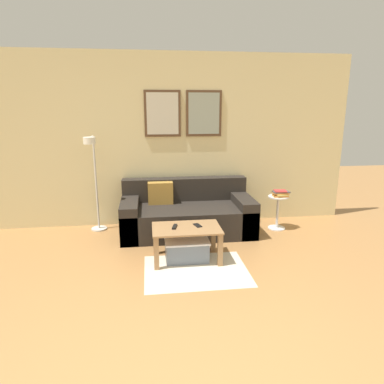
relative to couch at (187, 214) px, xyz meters
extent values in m
cube|color=beige|center=(-0.23, 0.48, 1.01)|extent=(5.60, 0.06, 2.55)
cube|color=#513823|center=(-0.30, 0.43, 1.42)|extent=(0.53, 0.02, 0.67)
cube|color=beige|center=(-0.30, 0.42, 1.42)|extent=(0.46, 0.01, 0.60)
cube|color=#513823|center=(0.31, 0.43, 1.42)|extent=(0.53, 0.02, 0.67)
cube|color=#939E8E|center=(0.31, 0.42, 1.42)|extent=(0.46, 0.01, 0.60)
cube|color=beige|center=(-0.03, -1.25, -0.26)|extent=(1.15, 0.89, 0.01)
cube|color=#28231E|center=(0.01, -0.05, -0.06)|extent=(1.86, 0.90, 0.40)
cube|color=#28231E|center=(0.01, 0.31, 0.30)|extent=(1.86, 0.20, 0.34)
cube|color=#28231E|center=(-0.81, -0.05, 0.00)|extent=(0.24, 0.90, 0.52)
cube|color=#28231E|center=(0.82, -0.05, 0.00)|extent=(0.24, 0.90, 0.52)
cube|color=#A87A33|center=(-0.37, 0.14, 0.29)|extent=(0.36, 0.14, 0.32)
cube|color=#997047|center=(-0.11, -0.94, 0.13)|extent=(0.80, 0.50, 0.02)
cube|color=#997047|center=(-0.47, -1.16, -0.07)|extent=(0.06, 0.06, 0.39)
cube|color=#997047|center=(0.25, -1.16, -0.07)|extent=(0.06, 0.06, 0.39)
cube|color=#997047|center=(-0.47, -0.73, -0.07)|extent=(0.06, 0.06, 0.39)
cube|color=#997047|center=(0.25, -0.73, -0.07)|extent=(0.06, 0.06, 0.39)
cube|color=slate|center=(-0.10, -0.90, -0.14)|extent=(0.50, 0.43, 0.24)
cube|color=silver|center=(-0.10, -0.90, -0.02)|extent=(0.52, 0.45, 0.02)
cylinder|color=silver|center=(-1.29, 0.25, -0.25)|extent=(0.23, 0.23, 0.02)
cylinder|color=silver|center=(-1.29, 0.25, 0.44)|extent=(0.03, 0.03, 1.36)
cylinder|color=silver|center=(-1.29, 0.09, 1.12)|extent=(0.02, 0.32, 0.02)
cylinder|color=white|center=(-1.29, -0.06, 1.09)|extent=(0.16, 0.16, 0.09)
cylinder|color=white|center=(1.35, -0.05, -0.25)|extent=(0.25, 0.25, 0.01)
cylinder|color=white|center=(1.35, -0.05, -0.01)|extent=(0.04, 0.04, 0.47)
cylinder|color=white|center=(1.35, -0.05, 0.23)|extent=(0.30, 0.30, 0.02)
cube|color=#D18438|center=(1.37, -0.08, 0.25)|extent=(0.22, 0.13, 0.03)
cube|color=#D8C666|center=(1.38, -0.07, 0.27)|extent=(0.17, 0.18, 0.01)
cube|color=#D18438|center=(1.37, -0.07, 0.29)|extent=(0.23, 0.14, 0.02)
cube|color=#4C4C51|center=(1.38, -0.07, 0.31)|extent=(0.24, 0.13, 0.02)
cube|color=#B73333|center=(1.37, -0.07, 0.32)|extent=(0.19, 0.17, 0.01)
cube|color=black|center=(-0.25, -0.93, 0.15)|extent=(0.08, 0.16, 0.02)
cube|color=black|center=(0.03, -0.90, 0.15)|extent=(0.10, 0.15, 0.01)
camera|label=1|loc=(-0.52, -4.70, 1.52)|focal=32.00mm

